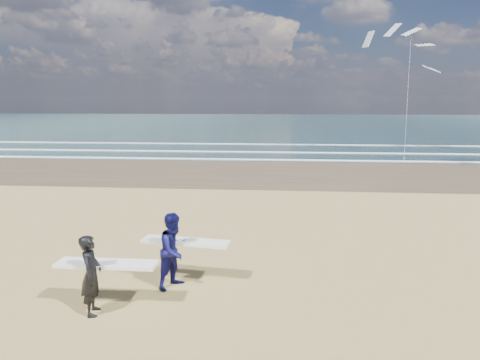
{
  "coord_description": "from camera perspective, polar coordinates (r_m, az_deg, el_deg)",
  "views": [
    {
      "loc": [
        3.43,
        -9.03,
        4.51
      ],
      "look_at": [
        2.12,
        6.0,
        1.65
      ],
      "focal_mm": 32.0,
      "sensor_mm": 36.0,
      "label": 1
    }
  ],
  "objects": [
    {
      "name": "foam_breakers",
      "position": [
        40.9,
        28.9,
        3.13
      ],
      "size": [
        220.0,
        11.7,
        0.05
      ],
      "color": "white",
      "rests_on": "ground"
    },
    {
      "name": "surfer_far",
      "position": [
        10.57,
        -8.64,
        -9.16
      ],
      "size": [
        2.25,
        1.32,
        1.85
      ],
      "color": "#0B0B40",
      "rests_on": "ground"
    },
    {
      "name": "ocean",
      "position": [
        82.82,
        16.66,
        7.16
      ],
      "size": [
        220.0,
        100.0,
        0.02
      ],
      "primitive_type": "cube",
      "color": "#1A3339",
      "rests_on": "ground"
    },
    {
      "name": "surfer_near",
      "position": [
        9.75,
        -18.94,
        -11.68
      ],
      "size": [
        2.2,
        0.97,
        1.74
      ],
      "color": "black",
      "rests_on": "ground"
    },
    {
      "name": "kite_1",
      "position": [
        37.5,
        21.6,
        13.11
      ],
      "size": [
        6.77,
        4.85,
        11.19
      ],
      "color": "slate",
      "rests_on": "ground"
    }
  ]
}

